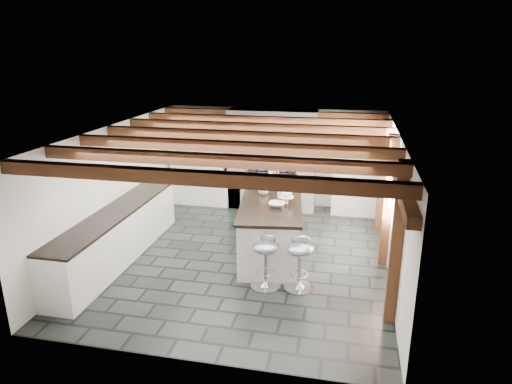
% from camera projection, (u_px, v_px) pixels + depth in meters
% --- Properties ---
extents(ground, '(6.00, 6.00, 0.00)m').
position_uv_depth(ground, '(246.00, 255.00, 8.34)').
color(ground, black).
rests_on(ground, ground).
extents(room_shell, '(6.00, 6.03, 6.00)m').
position_uv_depth(room_shell, '(233.00, 177.00, 9.46)').
color(room_shell, white).
rests_on(room_shell, ground).
extents(range_cooker, '(1.00, 0.63, 0.99)m').
position_uv_depth(range_cooker, '(272.00, 188.00, 10.69)').
color(range_cooker, black).
rests_on(range_cooker, ground).
extents(kitchen_island, '(1.33, 2.18, 1.36)m').
position_uv_depth(kitchen_island, '(271.00, 230.00, 8.13)').
color(kitchen_island, white).
rests_on(kitchen_island, ground).
extents(bar_stool_near, '(0.47, 0.47, 0.87)m').
position_uv_depth(bar_stool_near, '(300.00, 257.00, 7.04)').
color(bar_stool_near, silver).
rests_on(bar_stool_near, ground).
extents(bar_stool_far, '(0.53, 0.53, 0.89)m').
position_uv_depth(bar_stool_far, '(266.00, 255.00, 7.10)').
color(bar_stool_far, silver).
rests_on(bar_stool_far, ground).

